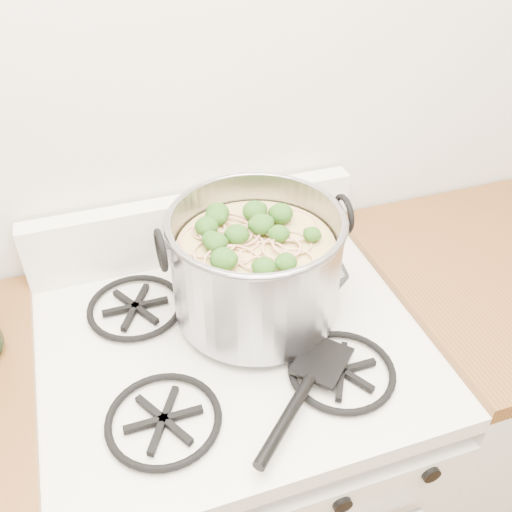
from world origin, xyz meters
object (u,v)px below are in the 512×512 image
object	(u,v)px
spatula	(322,358)
gas_range	(238,470)
glass_bowl	(266,285)
stock_pot	(256,267)

from	to	relation	value
spatula	gas_range	bearing A→B (deg)	-175.01
spatula	glass_bowl	xyz separation A→B (m)	(-0.03, 0.23, 0.00)
stock_pot	spatula	distance (m)	0.22
spatula	glass_bowl	world-z (taller)	glass_bowl
gas_range	stock_pot	xyz separation A→B (m)	(0.07, 0.06, 0.59)
stock_pot	spatula	size ratio (longest dim) A/B	1.21
gas_range	glass_bowl	size ratio (longest dim) A/B	7.70
gas_range	glass_bowl	xyz separation A→B (m)	(0.10, 0.10, 0.50)
stock_pot	glass_bowl	distance (m)	0.11
spatula	glass_bowl	distance (m)	0.23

